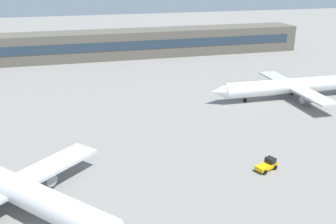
{
  "coord_description": "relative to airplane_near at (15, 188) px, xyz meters",
  "views": [
    {
      "loc": [
        -12.01,
        -24.77,
        28.16
      ],
      "look_at": [
        5.76,
        40.0,
        3.0
      ],
      "focal_mm": 40.48,
      "sensor_mm": 36.0,
      "label": 1
    }
  ],
  "objects": [
    {
      "name": "airplane_mid",
      "position": [
        57.3,
        29.9,
        0.02
      ],
      "size": [
        39.42,
        27.42,
        9.75
      ],
      "color": "white",
      "rests_on": "ground_plane"
    },
    {
      "name": "airplane_near",
      "position": [
        0.0,
        0.0,
        0.0
      ],
      "size": [
        28.48,
        31.22,
        9.67
      ],
      "color": "silver",
      "rests_on": "ground_plane"
    },
    {
      "name": "baggage_tug_yellow",
      "position": [
        35.31,
        0.72,
        -2.15
      ],
      "size": [
        3.9,
        2.86,
        1.75
      ],
      "color": "#F2B20C",
      "rests_on": "ground_plane"
    },
    {
      "name": "ground_plane",
      "position": [
        19.57,
        20.81,
        -2.95
      ],
      "size": [
        400.0,
        400.0,
        0.0
      ],
      "primitive_type": "plane",
      "color": "gray"
    },
    {
      "name": "terminal_building",
      "position": [
        19.57,
        85.29,
        1.55
      ],
      "size": [
        141.36,
        12.13,
        9.0
      ],
      "color": "#5B564C",
      "rests_on": "ground_plane"
    }
  ]
}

